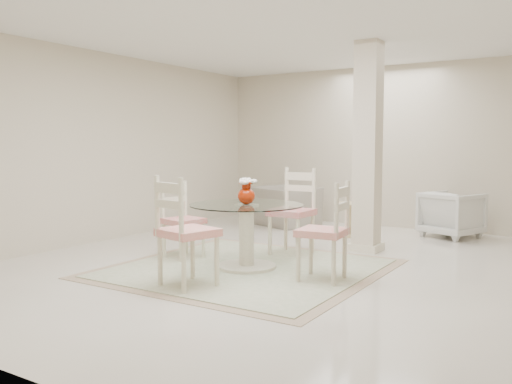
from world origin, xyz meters
The scene contains 13 objects.
ground centered at (0.00, 0.00, 0.00)m, with size 7.00×7.00×0.00m, color white.
room_shell centered at (0.00, 0.00, 1.86)m, with size 6.02×7.02×2.71m.
column centered at (0.50, 1.30, 1.35)m, with size 0.30×0.30×2.70m, color beige.
area_rug centered at (-0.26, -0.41, 0.01)m, with size 2.83×2.83×0.02m.
dining_table centered at (-0.26, -0.41, 0.37)m, with size 1.26×1.26×0.73m.
red_vase centered at (-0.26, -0.41, 0.87)m, with size 0.22×0.21×0.29m.
dining_chair_east centered at (0.76, -0.46, 0.59)m, with size 0.50×0.50×1.12m.
dining_chair_north centered at (-0.20, 0.62, 0.63)m, with size 0.49×0.49×1.20m.
dining_chair_west centered at (-1.27, -0.34, 0.54)m, with size 0.50×0.50×1.03m.
dining_chair_south centered at (-0.33, -1.43, 0.63)m, with size 0.59×0.59×1.20m.
recliner_taupe centered at (-1.50, 2.68, 0.33)m, with size 1.03×0.90×0.67m, color gray.
armchair_white centered at (1.21, 2.98, 0.34)m, with size 0.74×0.76×0.69m, color silver.
side_table centered at (-0.14, 2.31, 0.23)m, with size 0.48×0.48×0.50m.
Camera 1 is at (3.00, -5.40, 1.39)m, focal length 38.00 mm.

